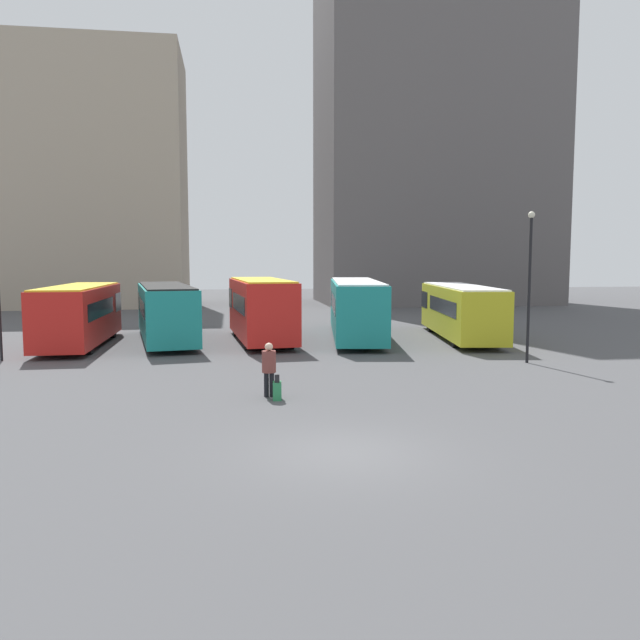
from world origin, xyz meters
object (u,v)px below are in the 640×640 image
object	(u,v)px
bus_1	(165,311)
suitcase	(277,391)
bus_3	(356,307)
lamp_post_0	(530,276)
traveler	(269,365)
bus_4	(460,310)
bus_0	(80,313)
bus_2	(261,308)

from	to	relation	value
bus_1	suitcase	size ratio (longest dim) A/B	13.55
bus_3	lamp_post_0	xyz separation A→B (m)	(5.51, -9.41, 1.94)
traveler	suitcase	bearing A→B (deg)	-151.06
suitcase	bus_4	bearing A→B (deg)	-35.21
bus_0	bus_2	world-z (taller)	bus_2
bus_2	lamp_post_0	size ratio (longest dim) A/B	1.47
bus_3	bus_4	world-z (taller)	bus_3
bus_0	traveler	distance (m)	16.02
traveler	lamp_post_0	xyz separation A→B (m)	(11.24, 5.04, 2.66)
bus_2	bus_3	xyz separation A→B (m)	(5.31, 0.92, -0.05)
bus_0	bus_1	distance (m)	4.27
bus_1	bus_4	bearing A→B (deg)	-103.68
bus_1	traveler	xyz separation A→B (m)	(4.61, -14.40, -0.62)
bus_4	suitcase	bearing A→B (deg)	148.98
bus_3	bus_4	bearing A→B (deg)	-93.65
bus_4	traveler	bearing A→B (deg)	147.46
bus_4	bus_2	bearing A→B (deg)	96.74
bus_1	bus_3	world-z (taller)	bus_3
bus_0	bus_3	distance (m)	14.53
bus_0	bus_4	world-z (taller)	bus_0
lamp_post_0	bus_2	bearing A→B (deg)	141.87
bus_0	lamp_post_0	world-z (taller)	lamp_post_0
bus_1	bus_0	bearing A→B (deg)	94.04
bus_1	lamp_post_0	size ratio (longest dim) A/B	1.75
bus_2	bus_1	bearing A→B (deg)	75.21
bus_0	bus_3	size ratio (longest dim) A/B	0.80
bus_3	suitcase	size ratio (longest dim) A/B	15.21
bus_0	bus_2	size ratio (longest dim) A/B	1.08
bus_4	lamp_post_0	distance (m)	8.50
bus_2	bus_3	size ratio (longest dim) A/B	0.74
bus_0	bus_2	xyz separation A→B (m)	(9.18, 0.14, 0.14)
bus_2	bus_3	distance (m)	5.39
bus_4	traveler	world-z (taller)	bus_4
bus_0	suitcase	world-z (taller)	bus_0
bus_0	bus_2	bearing A→B (deg)	-89.69
bus_0	bus_4	distance (m)	20.15
bus_4	bus_0	bearing A→B (deg)	97.74
bus_3	bus_4	xyz separation A→B (m)	(5.65, -1.17, -0.14)
bus_4	suitcase	distance (m)	17.76
bus_0	traveler	xyz separation A→B (m)	(8.76, -13.39, -0.63)
bus_0	bus_4	bearing A→B (deg)	-90.88
bus_2	suitcase	size ratio (longest dim) A/B	11.33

